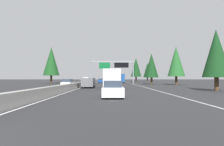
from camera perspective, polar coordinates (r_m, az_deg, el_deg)
ground_plane at (r=64.80m, az=-5.19°, el=-2.88°), size 320.00×320.00×0.00m
median_barrier at (r=84.76m, az=-4.28°, el=-2.22°), size 180.00×0.56×0.90m
shoulder_stripe_right at (r=74.84m, az=4.28°, el=-2.67°), size 160.00×0.16×0.01m
shoulder_stripe_median at (r=74.76m, az=-4.37°, el=-2.67°), size 160.00×0.16×0.01m
sign_gantry_overhead at (r=59.16m, az=0.22°, el=2.13°), size 0.50×12.68×6.69m
sedan_far_right at (r=17.93m, az=0.21°, el=-4.66°), size 4.40×1.80×1.47m
box_truck_near_center at (r=30.88m, az=-0.10°, el=-1.55°), size 8.50×2.40×2.95m
bus_far_center at (r=76.27m, az=2.41°, el=-1.36°), size 11.50×2.55×3.10m
pickup_mid_left at (r=126.73m, az=-0.38°, el=-1.73°), size 5.60×2.00×1.86m
sedan_far_left at (r=69.63m, az=-3.20°, el=-2.21°), size 4.40×1.80×1.47m
minivan_mid_center at (r=34.98m, az=-6.64°, el=-2.60°), size 5.00×1.95×1.69m
sedan_mid_right at (r=95.48m, az=-2.73°, el=-1.98°), size 4.40×1.80×1.47m
oncoming_near at (r=39.77m, az=-12.36°, el=-2.82°), size 4.40×1.80×1.47m
oncoming_far at (r=69.54m, az=-7.41°, el=-2.01°), size 5.60×2.00×1.86m
conifer_right_foreground at (r=29.95m, az=27.33°, el=4.95°), size 3.57×3.57×8.12m
conifer_right_near at (r=52.05m, az=17.64°, el=3.15°), size 4.17×4.17×9.47m
conifer_right_mid at (r=54.65m, az=11.08°, el=2.08°), size 3.61×3.61×8.20m
conifer_right_far at (r=84.47m, az=6.79°, el=1.61°), size 4.41×4.41×10.02m
conifer_right_distant at (r=93.36m, az=9.96°, el=0.81°), size 3.79×3.79×8.62m
conifer_left_near at (r=65.07m, az=-16.75°, el=3.18°), size 4.93×4.93×11.20m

